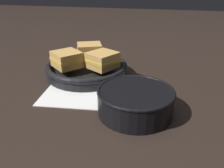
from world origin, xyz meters
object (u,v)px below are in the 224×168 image
object	(u,v)px
spoon	(99,88)
skillet	(87,69)
sandwich_near_left	(102,60)
soup_bowl	(135,100)
sandwich_near_right	(89,51)
sandwich_far_left	(67,59)

from	to	relation	value
spoon	skillet	world-z (taller)	skillet
skillet	sandwich_near_left	size ratio (longest dim) A/B	2.40
spoon	soup_bowl	bearing A→B (deg)	-21.99
sandwich_near_right	sandwich_near_left	bearing A→B (deg)	-49.36
soup_bowl	spoon	xyz separation A→B (m)	(-0.11, 0.08, -0.03)
skillet	spoon	bearing A→B (deg)	-54.28
sandwich_near_right	skillet	bearing A→B (deg)	-79.36
sandwich_near_left	spoon	bearing A→B (deg)	-82.00
skillet	sandwich_near_left	xyz separation A→B (m)	(0.06, -0.02, 0.04)
soup_bowl	spoon	size ratio (longest dim) A/B	1.07
skillet	sandwich_near_right	bearing A→B (deg)	100.64
soup_bowl	skillet	xyz separation A→B (m)	(-0.18, 0.18, -0.01)
sandwich_near_left	sandwich_near_right	distance (m)	0.11
spoon	sandwich_near_left	world-z (taller)	sandwich_near_left
sandwich_near_right	sandwich_far_left	world-z (taller)	same
soup_bowl	spoon	distance (m)	0.14
spoon	skillet	size ratio (longest dim) A/B	0.63
spoon	sandwich_near_right	world-z (taller)	sandwich_near_right
soup_bowl	sandwich_far_left	size ratio (longest dim) A/B	1.58
spoon	sandwich_near_left	distance (m)	0.10
spoon	sandwich_far_left	xyz separation A→B (m)	(-0.12, 0.06, 0.06)
soup_bowl	sandwich_near_right	world-z (taller)	sandwich_near_right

